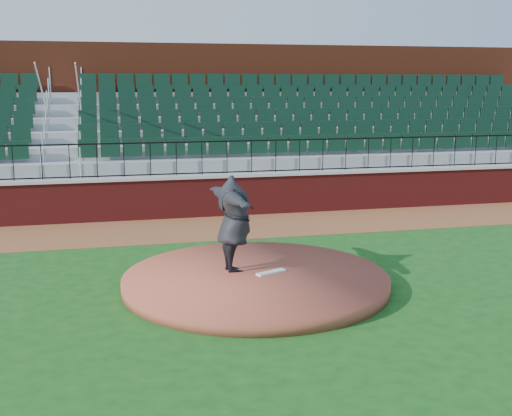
{
  "coord_description": "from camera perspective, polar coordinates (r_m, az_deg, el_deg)",
  "views": [
    {
      "loc": [
        -3.2,
        -12.06,
        4.05
      ],
      "look_at": [
        0.0,
        1.5,
        1.3
      ],
      "focal_mm": 44.69,
      "sensor_mm": 36.0,
      "label": 1
    }
  ],
  "objects": [
    {
      "name": "wall_cap",
      "position": [
        19.53,
        -3.71,
        2.89
      ],
      "size": [
        34.0,
        0.45,
        0.1
      ],
      "primitive_type": "cube",
      "color": "#B7B7B7",
      "rests_on": "field_wall"
    },
    {
      "name": "concourse_wall",
      "position": [
        24.82,
        -5.91,
        8.1
      ],
      "size": [
        34.0,
        0.5,
        5.5
      ],
      "primitive_type": "cube",
      "color": "maroon",
      "rests_on": "ground"
    },
    {
      "name": "pitchers_mound",
      "position": [
        12.93,
        -0.01,
        -6.5
      ],
      "size": [
        5.35,
        5.35,
        0.25
      ],
      "primitive_type": "cylinder",
      "color": "brown",
      "rests_on": "ground"
    },
    {
      "name": "pitching_rubber",
      "position": [
        12.96,
        1.36,
        -5.78
      ],
      "size": [
        0.66,
        0.4,
        0.04
      ],
      "primitive_type": "cube",
      "rotation": [
        0.0,
        0.0,
        0.39
      ],
      "color": "silver",
      "rests_on": "pitchers_mound"
    },
    {
      "name": "pitcher",
      "position": [
        12.91,
        -2.01,
        -1.4
      ],
      "size": [
        0.93,
        2.5,
        1.98
      ],
      "primitive_type": "imported",
      "rotation": [
        0.0,
        0.0,
        1.68
      ],
      "color": "black",
      "rests_on": "pitchers_mound"
    },
    {
      "name": "field_wall",
      "position": [
        19.63,
        -3.69,
        1.02
      ],
      "size": [
        34.0,
        0.35,
        1.2
      ],
      "primitive_type": "cube",
      "color": "maroon",
      "rests_on": "ground"
    },
    {
      "name": "seating_stands",
      "position": [
        22.09,
        -4.94,
        6.58
      ],
      "size": [
        34.0,
        5.1,
        4.6
      ],
      "primitive_type": null,
      "color": "gray",
      "rests_on": "ground"
    },
    {
      "name": "warning_track",
      "position": [
        18.2,
        -2.82,
        -1.69
      ],
      "size": [
        34.0,
        3.2,
        0.01
      ],
      "primitive_type": "cube",
      "color": "brown",
      "rests_on": "ground"
    },
    {
      "name": "ground",
      "position": [
        13.11,
        1.52,
        -6.82
      ],
      "size": [
        90.0,
        90.0,
        0.0
      ],
      "primitive_type": "plane",
      "color": "#144915",
      "rests_on": "ground"
    },
    {
      "name": "wall_railing",
      "position": [
        19.45,
        -3.73,
        4.5
      ],
      "size": [
        34.0,
        0.05,
        1.0
      ],
      "primitive_type": null,
      "color": "black",
      "rests_on": "wall_cap"
    }
  ]
}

